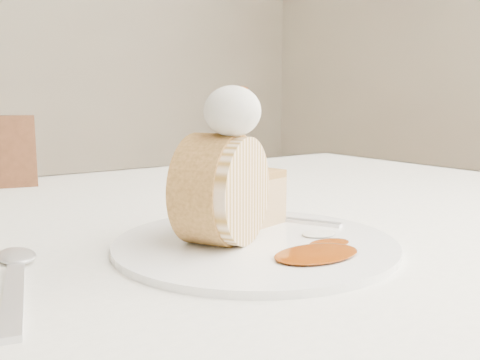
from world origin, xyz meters
TOP-DOWN VIEW (x-y plane):
  - table at (0.00, 0.20)m, footprint 1.40×0.90m
  - plate at (0.05, 0.08)m, footprint 0.32×0.32m
  - roulade_slice at (0.02, 0.09)m, footprint 0.11×0.09m
  - cake_chunk at (0.09, 0.13)m, footprint 0.07×0.07m
  - whipped_cream at (0.03, 0.08)m, footprint 0.05×0.05m
  - caramel_drizzle at (0.03, 0.08)m, footprint 0.03×0.02m
  - caramel_pool at (0.06, 0.01)m, footprint 0.09×0.07m
  - fork at (0.13, 0.11)m, footprint 0.09×0.15m
  - spoon at (-0.16, 0.07)m, footprint 0.07×0.18m

SIDE VIEW (x-z plane):
  - table at x=0.00m, z-range 0.29..1.04m
  - spoon at x=-0.16m, z-range 0.75..0.75m
  - plate at x=0.05m, z-range 0.75..0.76m
  - fork at x=0.13m, z-range 0.76..0.76m
  - caramel_pool at x=0.06m, z-range 0.76..0.76m
  - cake_chunk at x=0.09m, z-range 0.76..0.81m
  - roulade_slice at x=0.02m, z-range 0.76..0.85m
  - whipped_cream at x=0.03m, z-range 0.85..0.90m
  - caramel_drizzle at x=0.03m, z-range 0.90..0.90m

